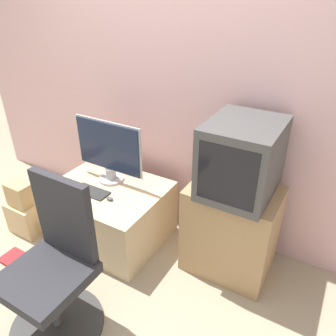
# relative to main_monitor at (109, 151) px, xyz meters

# --- Properties ---
(ground_plane) EXTENTS (12.00, 12.00, 0.00)m
(ground_plane) POSITION_rel_main_monitor_xyz_m (0.32, -0.91, -0.76)
(ground_plane) COLOR tan
(wall_back) EXTENTS (4.40, 0.05, 2.60)m
(wall_back) POSITION_rel_main_monitor_xyz_m (0.32, 0.42, 0.54)
(wall_back) COLOR beige
(wall_back) RESTS_ON ground_plane
(desk) EXTENTS (0.91, 0.73, 0.49)m
(desk) POSITION_rel_main_monitor_xyz_m (0.05, -0.12, -0.52)
(desk) COLOR #CCB289
(desk) RESTS_ON ground_plane
(side_stand) EXTENTS (0.62, 0.45, 0.70)m
(side_stand) POSITION_rel_main_monitor_xyz_m (1.05, 0.06, -0.41)
(side_stand) COLOR #A37F56
(side_stand) RESTS_ON ground_plane
(main_monitor) EXTENTS (0.63, 0.21, 0.52)m
(main_monitor) POSITION_rel_main_monitor_xyz_m (0.00, 0.00, 0.00)
(main_monitor) COLOR #B2B2B7
(main_monitor) RESTS_ON desk
(keyboard) EXTENTS (0.29, 0.13, 0.01)m
(keyboard) POSITION_rel_main_monitor_xyz_m (-0.02, -0.23, -0.26)
(keyboard) COLOR #2D2D2D
(keyboard) RESTS_ON desk
(mouse) EXTENTS (0.06, 0.04, 0.03)m
(mouse) POSITION_rel_main_monitor_xyz_m (0.18, -0.24, -0.26)
(mouse) COLOR #4C4C51
(mouse) RESTS_ON desk
(crt_tv) EXTENTS (0.45, 0.54, 0.50)m
(crt_tv) POSITION_rel_main_monitor_xyz_m (1.07, 0.06, 0.19)
(crt_tv) COLOR #474747
(crt_tv) RESTS_ON side_stand
(office_chair) EXTENTS (0.58, 0.58, 1.02)m
(office_chair) POSITION_rel_main_monitor_xyz_m (0.31, -0.93, -0.35)
(office_chair) COLOR #333333
(office_chair) RESTS_ON ground_plane
(cardboard_box_lower) EXTENTS (0.29, 0.21, 0.28)m
(cardboard_box_lower) POSITION_rel_main_monitor_xyz_m (-0.63, -0.44, -0.62)
(cardboard_box_lower) COLOR #D1B27F
(cardboard_box_lower) RESTS_ON ground_plane
(cardboard_box_upper) EXTENTS (0.21, 0.15, 0.20)m
(cardboard_box_upper) POSITION_rel_main_monitor_xyz_m (-0.63, -0.44, -0.37)
(cardboard_box_upper) COLOR tan
(cardboard_box_upper) RESTS_ON cardboard_box_lower
(book) EXTENTS (0.20, 0.17, 0.02)m
(book) POSITION_rel_main_monitor_xyz_m (-0.44, -0.75, -0.75)
(book) COLOR maroon
(book) RESTS_ON ground_plane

